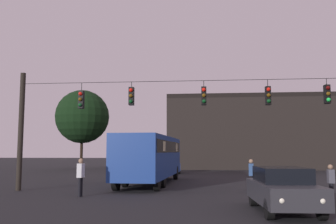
{
  "coord_description": "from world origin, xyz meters",
  "views": [
    {
      "loc": [
        0.15,
        -5.97,
        2.07
      ],
      "look_at": [
        -1.71,
        14.07,
        4.24
      ],
      "focal_mm": 39.11,
      "sensor_mm": 36.0,
      "label": 1
    }
  ],
  "objects_px": {
    "city_bus": "(151,155)",
    "car_far_left": "(171,165)",
    "car_near_right": "(283,189)",
    "tree_left_silhouette": "(82,117)",
    "pedestrian_crossing_left": "(81,175)",
    "pedestrian_crossing_center": "(331,181)",
    "pedestrian_crossing_right": "(251,173)"
  },
  "relations": [
    {
      "from": "city_bus",
      "to": "car_far_left",
      "type": "relative_size",
      "value": 2.5
    },
    {
      "from": "pedestrian_crossing_left",
      "to": "pedestrian_crossing_center",
      "type": "distance_m",
      "value": 10.97
    },
    {
      "from": "city_bus",
      "to": "pedestrian_crossing_left",
      "type": "distance_m",
      "value": 7.24
    },
    {
      "from": "pedestrian_crossing_left",
      "to": "pedestrian_crossing_right",
      "type": "height_order",
      "value": "pedestrian_crossing_left"
    },
    {
      "from": "car_near_right",
      "to": "pedestrian_crossing_left",
      "type": "height_order",
      "value": "pedestrian_crossing_left"
    },
    {
      "from": "car_far_left",
      "to": "tree_left_silhouette",
      "type": "distance_m",
      "value": 13.97
    },
    {
      "from": "city_bus",
      "to": "tree_left_silhouette",
      "type": "distance_m",
      "value": 21.67
    },
    {
      "from": "tree_left_silhouette",
      "to": "city_bus",
      "type": "bearing_deg",
      "value": -59.53
    },
    {
      "from": "pedestrian_crossing_right",
      "to": "car_near_right",
      "type": "bearing_deg",
      "value": -87.62
    },
    {
      "from": "pedestrian_crossing_center",
      "to": "car_near_right",
      "type": "bearing_deg",
      "value": -132.07
    },
    {
      "from": "city_bus",
      "to": "car_near_right",
      "type": "distance_m",
      "value": 12.01
    },
    {
      "from": "pedestrian_crossing_center",
      "to": "pedestrian_crossing_right",
      "type": "xyz_separation_m",
      "value": [
        -2.84,
        3.29,
        0.09
      ]
    },
    {
      "from": "car_near_right",
      "to": "pedestrian_crossing_center",
      "type": "height_order",
      "value": "pedestrian_crossing_center"
    },
    {
      "from": "car_far_left",
      "to": "pedestrian_crossing_center",
      "type": "distance_m",
      "value": 20.83
    },
    {
      "from": "tree_left_silhouette",
      "to": "pedestrian_crossing_left",
      "type": "bearing_deg",
      "value": -71.43
    },
    {
      "from": "car_far_left",
      "to": "pedestrian_crossing_left",
      "type": "xyz_separation_m",
      "value": [
        -2.6,
        -18.4,
        0.2
      ]
    },
    {
      "from": "car_far_left",
      "to": "pedestrian_crossing_center",
      "type": "height_order",
      "value": "pedestrian_crossing_center"
    },
    {
      "from": "pedestrian_crossing_left",
      "to": "pedestrian_crossing_right",
      "type": "xyz_separation_m",
      "value": [
        8.11,
        2.6,
        -0.05
      ]
    },
    {
      "from": "car_near_right",
      "to": "pedestrian_crossing_right",
      "type": "relative_size",
      "value": 2.63
    },
    {
      "from": "city_bus",
      "to": "tree_left_silhouette",
      "type": "bearing_deg",
      "value": 120.47
    },
    {
      "from": "car_near_right",
      "to": "pedestrian_crossing_center",
      "type": "relative_size",
      "value": 2.87
    },
    {
      "from": "car_near_right",
      "to": "tree_left_silhouette",
      "type": "relative_size",
      "value": 0.47
    },
    {
      "from": "car_far_left",
      "to": "pedestrian_crossing_right",
      "type": "relative_size",
      "value": 2.65
    },
    {
      "from": "car_near_right",
      "to": "tree_left_silhouette",
      "type": "bearing_deg",
      "value": 120.39
    },
    {
      "from": "city_bus",
      "to": "pedestrian_crossing_right",
      "type": "xyz_separation_m",
      "value": [
        5.77,
        -4.19,
        -0.92
      ]
    },
    {
      "from": "car_far_left",
      "to": "city_bus",
      "type": "bearing_deg",
      "value": -91.27
    },
    {
      "from": "car_far_left",
      "to": "tree_left_silhouette",
      "type": "bearing_deg",
      "value": 148.69
    },
    {
      "from": "car_far_left",
      "to": "pedestrian_crossing_left",
      "type": "relative_size",
      "value": 2.54
    },
    {
      "from": "car_far_left",
      "to": "pedestrian_crossing_center",
      "type": "relative_size",
      "value": 2.91
    },
    {
      "from": "pedestrian_crossing_right",
      "to": "city_bus",
      "type": "bearing_deg",
      "value": 144.03
    },
    {
      "from": "city_bus",
      "to": "pedestrian_crossing_right",
      "type": "height_order",
      "value": "city_bus"
    },
    {
      "from": "car_far_left",
      "to": "pedestrian_crossing_left",
      "type": "distance_m",
      "value": 18.58
    }
  ]
}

